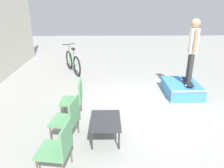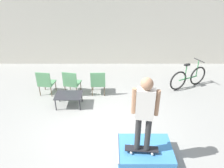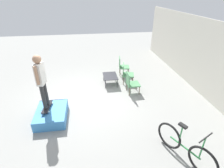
% 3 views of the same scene
% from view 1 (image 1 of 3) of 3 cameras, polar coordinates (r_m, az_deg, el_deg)
% --- Properties ---
extents(ground_plane, '(24.00, 24.00, 0.00)m').
position_cam_1_polar(ground_plane, '(5.94, 10.62, -7.04)').
color(ground_plane, gray).
extents(skate_ramp_box, '(1.33, 1.00, 0.38)m').
position_cam_1_polar(skate_ramp_box, '(7.12, 17.71, -1.10)').
color(skate_ramp_box, '#3D84C6').
rests_on(skate_ramp_box, ground_plane).
extents(skateboard_on_ramp, '(0.79, 0.30, 0.07)m').
position_cam_1_polar(skateboard_on_ramp, '(6.98, 19.20, 0.56)').
color(skateboard_on_ramp, black).
rests_on(skateboard_on_ramp, skate_ramp_box).
extents(person_skater, '(0.56, 0.26, 1.83)m').
position_cam_1_polar(person_skater, '(6.68, 20.38, 9.41)').
color(person_skater, '#2D2D2D').
rests_on(person_skater, skateboard_on_ramp).
extents(coffee_table, '(0.89, 0.64, 0.43)m').
position_cam_1_polar(coffee_table, '(4.66, -1.72, -9.91)').
color(coffee_table, '#2D2D33').
rests_on(coffee_table, ground_plane).
extents(patio_chair_left, '(0.59, 0.59, 0.94)m').
position_cam_1_polar(patio_chair_left, '(3.89, -13.70, -15.52)').
color(patio_chair_left, brown).
rests_on(patio_chair_left, ground_plane).
extents(patio_chair_center, '(0.62, 0.62, 0.94)m').
position_cam_1_polar(patio_chair_center, '(4.65, -11.36, -8.54)').
color(patio_chair_center, brown).
rests_on(patio_chair_center, ground_plane).
extents(patio_chair_right, '(0.53, 0.53, 0.94)m').
position_cam_1_polar(patio_chair_right, '(5.49, -9.67, -3.43)').
color(patio_chair_right, brown).
rests_on(patio_chair_right, ground_plane).
extents(bicycle, '(1.61, 0.83, 1.07)m').
position_cam_1_polar(bicycle, '(8.83, -10.19, 5.58)').
color(bicycle, black).
rests_on(bicycle, ground_plane).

